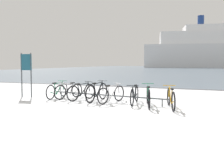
% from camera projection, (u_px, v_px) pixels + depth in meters
% --- Properties ---
extents(ground, '(80.00, 132.00, 0.08)m').
position_uv_depth(ground, '(180.00, 70.00, 55.51)').
color(ground, white).
extents(bike_rack, '(5.08, 0.64, 0.31)m').
position_uv_depth(bike_rack, '(106.00, 95.00, 9.01)').
color(bike_rack, '#4C5156').
rests_on(bike_rack, ground).
extents(bicycle_0, '(0.46, 1.68, 0.77)m').
position_uv_depth(bicycle_0, '(57.00, 90.00, 10.03)').
color(bicycle_0, black).
rests_on(bicycle_0, ground).
extents(bicycle_1, '(0.67, 1.51, 0.75)m').
position_uv_depth(bicycle_1, '(69.00, 91.00, 9.89)').
color(bicycle_1, black).
rests_on(bicycle_1, ground).
extents(bicycle_2, '(0.68, 1.53, 0.78)m').
position_uv_depth(bicycle_2, '(82.00, 92.00, 9.47)').
color(bicycle_2, black).
rests_on(bicycle_2, ground).
extents(bicycle_3, '(0.46, 1.76, 0.84)m').
position_uv_depth(bicycle_3, '(97.00, 92.00, 9.18)').
color(bicycle_3, black).
rests_on(bicycle_3, ground).
extents(bicycle_4, '(0.68, 1.57, 0.77)m').
position_uv_depth(bicycle_4, '(111.00, 94.00, 8.83)').
color(bicycle_4, black).
rests_on(bicycle_4, ground).
extents(bicycle_5, '(0.46, 1.67, 0.77)m').
position_uv_depth(bicycle_5, '(135.00, 95.00, 8.61)').
color(bicycle_5, black).
rests_on(bicycle_5, ground).
extents(bicycle_6, '(0.55, 1.74, 0.81)m').
position_uv_depth(bicycle_6, '(148.00, 96.00, 8.12)').
color(bicycle_6, black).
rests_on(bicycle_6, ground).
extents(bicycle_7, '(0.54, 1.71, 0.77)m').
position_uv_depth(bicycle_7, '(171.00, 98.00, 7.74)').
color(bicycle_7, black).
rests_on(bicycle_7, ground).
extents(info_sign, '(0.55, 0.11, 2.06)m').
position_uv_depth(info_sign, '(26.00, 67.00, 10.30)').
color(info_sign, '#33383D').
rests_on(info_sign, ground).
extents(ferry_ship, '(59.20, 21.80, 18.90)m').
position_uv_depth(ferry_ship, '(224.00, 50.00, 79.63)').
color(ferry_ship, silver).
rests_on(ferry_ship, ground).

